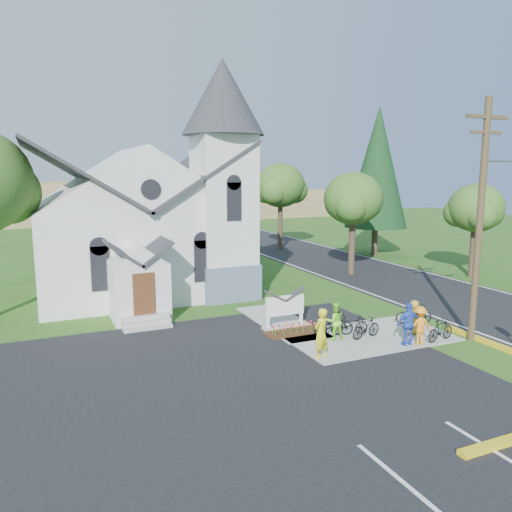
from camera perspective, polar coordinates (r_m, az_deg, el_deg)
name	(u,v)px	position (r m, az deg, el deg)	size (l,w,h in m)	color
ground	(346,346)	(21.13, 10.27, -10.07)	(120.00, 120.00, 0.00)	#285618
parking_lot	(197,396)	(16.60, -6.74, -15.63)	(20.00, 16.00, 0.02)	black
road	(345,265)	(38.59, 10.09, -1.03)	(8.00, 90.00, 0.02)	black
sidewalk	(369,337)	(22.34, 12.77, -8.99)	(7.00, 4.00, 0.05)	gray
church	(145,203)	(29.50, -12.52, 5.88)	(12.35, 12.00, 13.00)	silver
church_sign	(285,306)	(22.86, 3.31, -5.71)	(2.20, 0.40, 1.70)	gray
flower_bed	(294,332)	(22.38, 4.36, -8.71)	(2.60, 1.10, 0.07)	#34200E
utility_pole	(481,213)	(22.42, 24.37, 4.52)	(3.45, 0.28, 10.00)	#453422
tree_road_near	(353,199)	(34.67, 11.06, 6.40)	(4.00, 4.00, 7.05)	#34261C
tree_road_mid	(280,186)	(45.22, 2.81, 8.02)	(4.40, 4.40, 7.80)	#34261C
tree_road_far	(476,208)	(36.33, 23.84, 4.99)	(3.60, 3.60, 6.30)	#34261C
conifer	(377,167)	(43.30, 13.71, 9.81)	(5.20, 5.20, 12.40)	#34261C
distant_hills	(145,205)	(74.33, -12.56, 5.67)	(61.00, 10.00, 5.60)	brown
cyclist_0	(321,333)	(19.31, 7.44, -8.72)	(0.71, 0.46, 1.93)	yellow
bike_0	(334,325)	(22.04, 8.85, -7.79)	(0.61, 1.76, 0.92)	black
cyclist_1	(335,321)	(21.44, 8.99, -7.35)	(0.78, 0.61, 1.60)	#7CE92B
bike_1	(366,328)	(21.95, 12.47, -7.99)	(0.43, 1.53, 0.92)	black
cyclist_2	(409,324)	(21.39, 17.05, -7.43)	(1.05, 0.44, 1.80)	blue
bike_2	(349,325)	(22.29, 10.61, -7.70)	(0.58, 1.67, 0.88)	black
cyclist_3	(419,325)	(21.66, 18.18, -7.54)	(1.04, 0.60, 1.61)	orange
bike_3	(441,330)	(22.46, 20.34, -7.96)	(0.43, 1.54, 0.93)	black
cyclist_4	(414,317)	(22.92, 17.60, -6.68)	(0.74, 0.48, 1.52)	#AF8920
bike_4	(414,314)	(24.58, 17.58, -6.34)	(0.59, 1.70, 0.89)	black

